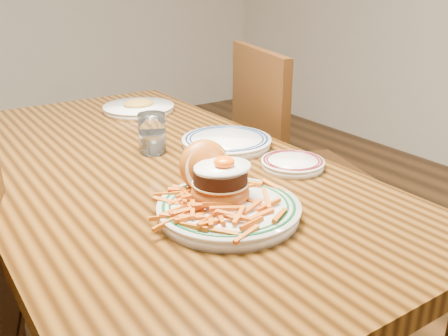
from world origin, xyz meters
TOP-DOWN VIEW (x-y plane):
  - table at (0.00, 0.00)m, footprint 0.85×1.60m
  - chair_right at (0.68, 0.19)m, footprint 0.56×0.56m
  - main_plate at (0.01, -0.37)m, footprint 0.30×0.31m
  - side_plate at (0.30, -0.25)m, footprint 0.17×0.17m
  - rear_plate at (0.26, -0.01)m, footprint 0.26×0.26m
  - water_glass at (0.05, 0.07)m, footprint 0.08×0.08m
  - far_plate at (0.21, 0.50)m, footprint 0.26×0.26m

SIDE VIEW (x-z plane):
  - chair_right at x=0.68m, z-range 0.04..1.02m
  - table at x=0.00m, z-range 0.29..1.04m
  - side_plate at x=0.30m, z-range 0.75..0.78m
  - far_plate at x=0.21m, z-range 0.74..0.79m
  - rear_plate at x=0.26m, z-range 0.75..0.78m
  - main_plate at x=0.01m, z-range 0.72..0.86m
  - water_glass at x=0.05m, z-range 0.74..0.86m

